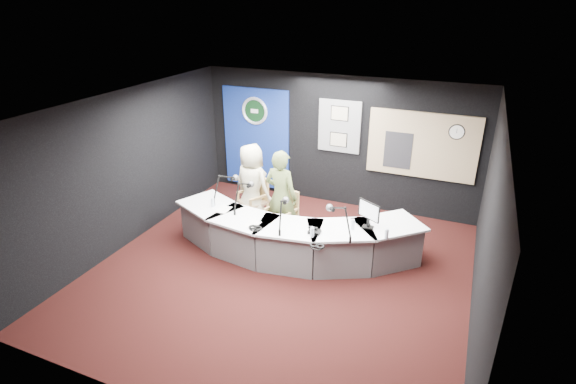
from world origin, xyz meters
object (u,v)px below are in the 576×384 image
at_px(person_man, 252,185).
at_px(person_woman, 281,197).
at_px(broadcast_desk, 290,236).
at_px(armchair_left, 252,198).
at_px(armchair_right, 281,216).

distance_m(person_man, person_woman, 0.91).
height_order(broadcast_desk, person_woman, person_woman).
bearing_deg(person_man, armchair_left, -0.00).
relative_size(armchair_left, armchair_right, 1.09).
distance_m(broadcast_desk, person_woman, 0.78).
xyz_separation_m(armchair_left, person_man, (0.00, 0.00, 0.30)).
bearing_deg(person_man, person_woman, 167.44).
bearing_deg(armchair_left, armchair_right, 1.75).
bearing_deg(broadcast_desk, armchair_right, 129.55).
height_order(armchair_left, person_woman, person_woman).
distance_m(broadcast_desk, armchair_left, 1.47).
relative_size(armchair_right, person_man, 0.59).
relative_size(broadcast_desk, armchair_right, 4.59).
height_order(broadcast_desk, person_man, person_man).
xyz_separation_m(broadcast_desk, person_woman, (-0.37, 0.45, 0.51)).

